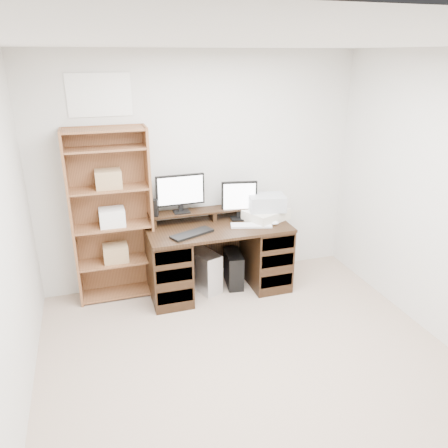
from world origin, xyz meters
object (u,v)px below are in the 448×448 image
monitor_small (239,199)px  bookshelf (112,215)px  tower_black (234,269)px  tower_silver (204,270)px  desk (218,257)px  monitor_wide (180,191)px  printer (266,214)px

monitor_small → bookshelf: size_ratio=0.23×
tower_black → tower_silver: bearing=-174.8°
desk → tower_black: bearing=11.6°
desk → monitor_wide: monitor_wide is taller
printer → monitor_wide: bearing=144.0°
tower_black → monitor_wide: bearing=169.9°
tower_silver → bookshelf: bookshelf is taller
printer → tower_silver: size_ratio=1.00×
monitor_wide → monitor_small: bearing=-8.1°
monitor_small → tower_silver: size_ratio=0.95×
tower_silver → bookshelf: (-0.91, 0.16, 0.69)m
monitor_small → tower_silver: monitor_small is taller
printer → tower_silver: printer is taller
monitor_small → tower_black: size_ratio=1.04×
printer → bookshelf: bookshelf is taller
monitor_small → printer: 0.34m
printer → bookshelf: 1.64m
desk → printer: printer is taller
monitor_wide → monitor_small: monitor_wide is taller
tower_silver → desk: bearing=-39.7°
monitor_wide → printer: (0.91, -0.18, -0.29)m
desk → bookshelf: bookshelf is taller
desk → bookshelf: size_ratio=0.83×
tower_silver → bookshelf: 1.16m
monitor_wide → tower_black: (0.54, -0.17, -0.90)m
monitor_wide → bookshelf: size_ratio=0.29×
desk → printer: bearing=3.0°
bookshelf → desk: bearing=-11.3°
monitor_small → printer: monitor_small is taller
desk → bookshelf: bearing=168.7°
printer → bookshelf: (-1.62, 0.18, 0.11)m
monitor_small → tower_silver: bearing=-158.9°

